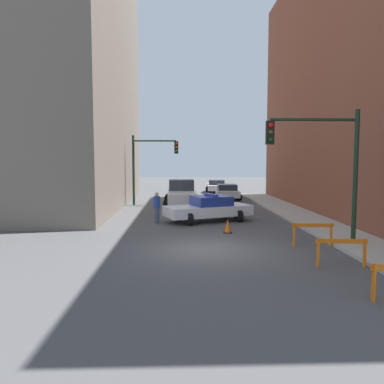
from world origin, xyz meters
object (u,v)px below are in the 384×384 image
at_px(police_car, 209,208).
at_px(traffic_cone, 228,226).
at_px(traffic_light_far, 148,160).
at_px(parked_car_near, 227,192).
at_px(traffic_light_near, 327,156).
at_px(barrier_back, 313,231).
at_px(parked_car_mid, 216,186).
at_px(barrier_mid, 341,248).
at_px(pedestrian_crossing, 157,207).
at_px(white_truck, 182,194).

xyz_separation_m(police_car, traffic_cone, (0.62, -3.32, -0.41)).
xyz_separation_m(traffic_light_far, parked_car_near, (6.39, 3.74, -2.72)).
distance_m(police_car, parked_car_near, 11.70).
height_order(traffic_light_near, barrier_back, traffic_light_near).
bearing_deg(parked_car_mid, barrier_mid, -83.31).
height_order(traffic_light_far, pedestrian_crossing, traffic_light_far).
xyz_separation_m(white_truck, barrier_back, (5.04, -13.22, -0.29)).
height_order(pedestrian_crossing, traffic_cone, pedestrian_crossing).
distance_m(parked_car_near, parked_car_mid, 6.98).
distance_m(parked_car_near, traffic_cone, 14.87).
height_order(traffic_light_near, parked_car_mid, traffic_light_near).
relative_size(barrier_mid, traffic_cone, 2.44).
distance_m(police_car, pedestrian_crossing, 2.87).
bearing_deg(traffic_light_far, traffic_cone, -67.57).
xyz_separation_m(police_car, pedestrian_crossing, (-2.83, -0.46, 0.14)).
bearing_deg(pedestrian_crossing, traffic_light_near, 94.46).
xyz_separation_m(parked_car_mid, pedestrian_crossing, (-5.09, -18.87, 0.19)).
relative_size(parked_car_mid, pedestrian_crossing, 2.66).
relative_size(traffic_light_near, parked_car_near, 1.20).
height_order(police_car, parked_car_near, police_car).
distance_m(traffic_light_near, traffic_cone, 5.43).
bearing_deg(parked_car_near, police_car, -100.58).
bearing_deg(traffic_light_far, parked_car_mid, 59.97).
bearing_deg(parked_car_mid, traffic_light_far, -115.86).
xyz_separation_m(pedestrian_crossing, barrier_mid, (6.30, -8.53, -0.24)).
height_order(parked_car_near, traffic_cone, parked_car_near).
height_order(parked_car_near, barrier_back, parked_car_near).
bearing_deg(parked_car_near, barrier_back, -84.73).
bearing_deg(police_car, traffic_light_near, -166.48).
bearing_deg(traffic_cone, white_truck, 101.16).
distance_m(traffic_light_far, parked_car_mid, 12.67).
bearing_deg(traffic_light_near, barrier_mid, -101.89).
distance_m(traffic_light_near, white_truck, 14.47).
bearing_deg(barrier_back, parked_car_near, 93.72).
relative_size(parked_car_near, barrier_mid, 2.72).
xyz_separation_m(barrier_mid, traffic_cone, (-2.85, 5.66, -0.30)).
bearing_deg(barrier_mid, traffic_light_far, 113.93).
bearing_deg(parked_car_mid, parked_car_near, -84.25).
relative_size(white_truck, parked_car_mid, 1.23).
height_order(traffic_light_far, barrier_mid, traffic_light_far).
distance_m(parked_car_near, pedestrian_crossing, 13.02).
bearing_deg(barrier_mid, parked_car_mid, 92.52).
relative_size(barrier_mid, barrier_back, 1.00).
height_order(parked_car_near, parked_car_mid, same).
xyz_separation_m(traffic_light_far, white_truck, (2.49, -0.57, -2.49)).
xyz_separation_m(traffic_light_far, barrier_mid, (7.40, -16.68, -2.78)).
xyz_separation_m(traffic_light_far, parked_car_mid, (6.19, 10.72, -2.72)).
relative_size(police_car, parked_car_near, 1.16).
bearing_deg(white_truck, parked_car_near, 46.93).
relative_size(traffic_light_near, white_truck, 0.96).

